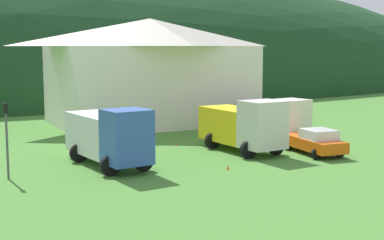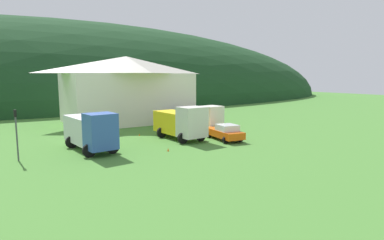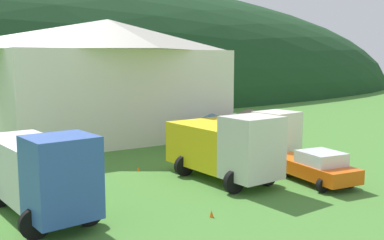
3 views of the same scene
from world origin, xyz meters
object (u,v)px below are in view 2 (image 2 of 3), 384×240
object	(u,v)px
depot_building	(127,88)
traffic_cone_mid_row	(168,151)
flatbed_truck_yellow	(181,122)
traffic_light_west	(16,130)
service_pickup_orange	(225,132)
box_truck_blue	(91,130)
play_shed_pink	(203,114)
heavy_rig_striped	(200,118)
play_shed_cream	(182,117)
traffic_cone_near_pickup	(139,136)

from	to	relation	value
depot_building	traffic_cone_mid_row	distance (m)	20.69
flatbed_truck_yellow	traffic_light_west	world-z (taller)	traffic_light_west
flatbed_truck_yellow	traffic_light_west	bearing A→B (deg)	-91.31
traffic_light_west	traffic_cone_mid_row	size ratio (longest dim) A/B	6.95
flatbed_truck_yellow	service_pickup_orange	distance (m)	4.63
depot_building	traffic_light_west	bearing A→B (deg)	-133.06
box_truck_blue	traffic_light_west	xyz separation A→B (m)	(-5.73, -0.51, 0.63)
play_shed_pink	traffic_cone_mid_row	xyz separation A→B (m)	(-12.04, -12.02, -1.29)
flatbed_truck_yellow	heavy_rig_striped	distance (m)	5.58
heavy_rig_striped	traffic_light_west	xyz separation A→B (m)	(-19.60, -3.84, 0.87)
heavy_rig_striped	service_pickup_orange	world-z (taller)	heavy_rig_striped
play_shed_pink	traffic_light_west	distance (m)	24.95
play_shed_cream	box_truck_blue	world-z (taller)	box_truck_blue
traffic_light_west	traffic_cone_mid_row	world-z (taller)	traffic_light_west
play_shed_cream	traffic_light_west	world-z (taller)	traffic_light_west
play_shed_cream	traffic_cone_mid_row	bearing A→B (deg)	-125.43
traffic_cone_near_pickup	flatbed_truck_yellow	bearing A→B (deg)	-56.17
depot_building	flatbed_truck_yellow	bearing A→B (deg)	-90.90
traffic_cone_near_pickup	traffic_cone_mid_row	world-z (taller)	traffic_cone_mid_row
depot_building	service_pickup_orange	xyz separation A→B (m)	(3.39, -18.41, -3.99)
depot_building	traffic_light_west	xyz separation A→B (m)	(-15.29, -16.36, -2.36)
play_shed_cream	traffic_light_west	bearing A→B (deg)	-157.16
box_truck_blue	heavy_rig_striped	size ratio (longest dim) A/B	1.06
depot_building	traffic_cone_near_pickup	size ratio (longest dim) A/B	36.74
flatbed_truck_yellow	service_pickup_orange	xyz separation A→B (m)	(3.64, -2.68, -0.99)
heavy_rig_striped	play_shed_cream	bearing A→B (deg)	172.76
play_shed_cream	traffic_light_west	size ratio (longest dim) A/B	0.74
service_pickup_orange	traffic_light_west	bearing A→B (deg)	-89.13
service_pickup_orange	traffic_light_west	distance (m)	18.86
play_shed_cream	traffic_cone_near_pickup	distance (m)	8.25
play_shed_pink	traffic_cone_mid_row	size ratio (longest dim) A/B	4.88
flatbed_truck_yellow	traffic_cone_near_pickup	xyz separation A→B (m)	(-2.85, 4.26, -1.82)
play_shed_pink	traffic_cone_near_pickup	distance (m)	11.87
play_shed_cream	service_pickup_orange	size ratio (longest dim) A/B	0.57
service_pickup_orange	play_shed_cream	bearing A→B (deg)	-178.04
play_shed_pink	traffic_light_west	bearing A→B (deg)	-159.70
play_shed_cream	heavy_rig_striped	xyz separation A→B (m)	(-0.01, -4.42, 0.33)
traffic_light_west	traffic_cone_mid_row	bearing A→B (deg)	-16.57
play_shed_cream	play_shed_pink	size ratio (longest dim) A/B	1.05
play_shed_cream	play_shed_pink	bearing A→B (deg)	5.91
depot_building	play_shed_pink	size ratio (longest dim) A/B	6.38
play_shed_cream	traffic_cone_mid_row	xyz separation A→B (m)	(-8.28, -11.63, -1.26)
service_pickup_orange	traffic_cone_near_pickup	world-z (taller)	service_pickup_orange
play_shed_cream	heavy_rig_striped	bearing A→B (deg)	-90.18
depot_building	play_shed_cream	xyz separation A→B (m)	(4.32, -8.10, -3.56)
traffic_light_west	depot_building	bearing A→B (deg)	46.94
play_shed_pink	heavy_rig_striped	xyz separation A→B (m)	(-3.78, -4.81, 0.30)
box_truck_blue	traffic_cone_near_pickup	bearing A→B (deg)	118.30
depot_building	flatbed_truck_yellow	distance (m)	16.01
depot_building	box_truck_blue	xyz separation A→B (m)	(-9.56, -15.85, -2.99)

